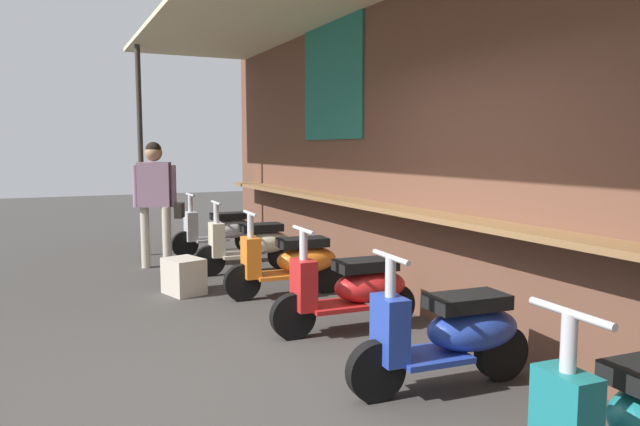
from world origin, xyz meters
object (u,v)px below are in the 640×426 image
scooter_blue (452,333)px  shopper_with_handbag (156,191)px  scooter_orange (293,262)px  scooter_red (353,289)px  merchandise_crate (184,276)px  scooter_silver (222,230)px  scooter_cream (253,244)px

scooter_blue → shopper_with_handbag: bearing=-73.9°
scooter_orange → scooter_red: (1.44, 0.00, 0.00)m
shopper_with_handbag → merchandise_crate: bearing=-156.8°
scooter_silver → merchandise_crate: 2.53m
scooter_orange → scooter_blue: same height
scooter_cream → scooter_silver: bearing=-87.7°
scooter_silver → scooter_red: same height
scooter_blue → shopper_with_handbag: size_ratio=0.81×
scooter_silver → scooter_orange: bearing=89.6°
scooter_red → scooter_orange: bearing=-87.4°
scooter_silver → merchandise_crate: bearing=64.0°
scooter_blue → merchandise_crate: scooter_blue is taller
scooter_red → shopper_with_handbag: bearing=-70.6°
shopper_with_handbag → merchandise_crate: 1.81m
scooter_silver → scooter_red: (4.32, -0.00, 0.00)m
scooter_cream → scooter_blue: size_ratio=1.00×
scooter_cream → scooter_orange: same height
scooter_red → scooter_blue: same height
shopper_with_handbag → merchandise_crate: (1.59, 0.02, -0.86)m
scooter_cream → merchandise_crate: (0.78, -1.09, -0.18)m
scooter_silver → merchandise_crate: size_ratio=3.18×
scooter_orange → shopper_with_handbag: (-2.20, -1.10, 0.68)m
scooter_red → shopper_with_handbag: (-3.64, -1.10, 0.68)m
scooter_silver → scooter_blue: 5.75m
scooter_cream → merchandise_crate: bearing=38.1°
scooter_cream → shopper_with_handbag: bearing=-34.0°
scooter_silver → merchandise_crate: scooter_silver is taller
merchandise_crate → shopper_with_handbag: bearing=-179.5°
merchandise_crate → scooter_blue: bearing=17.4°
scooter_red → scooter_silver: bearing=-87.4°
scooter_silver → scooter_blue: bearing=89.6°
scooter_silver → shopper_with_handbag: (0.68, -1.10, 0.68)m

